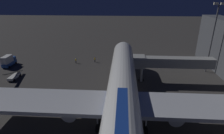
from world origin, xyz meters
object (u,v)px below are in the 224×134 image
object	(u,v)px
traffic_cone_nose_port	(130,65)
traffic_cone_nose_starboard	(116,65)
airliner_at_gate	(122,96)
catering_truck	(8,61)
belt_loader	(14,76)
ground_crew_by_belt_loader	(95,59)
jet_bridge	(166,62)
apron_floodlight_mast	(213,34)
ground_crew_near_nose_gear	(76,60)

from	to	relation	value
traffic_cone_nose_port	traffic_cone_nose_starboard	distance (m)	4.40
airliner_at_gate	traffic_cone_nose_starboard	xyz separation A→B (m)	(2.20, -28.74, -5.37)
airliner_at_gate	catering_truck	bearing A→B (deg)	-34.74
belt_loader	ground_crew_by_belt_loader	xyz separation A→B (m)	(-20.64, -14.87, 0.15)
traffic_cone_nose_port	traffic_cone_nose_starboard	world-z (taller)	same
traffic_cone_nose_port	jet_bridge	bearing A→B (deg)	129.01
apron_floodlight_mast	ground_crew_near_nose_gear	bearing A→B (deg)	-6.42
airliner_at_gate	traffic_cone_nose_starboard	distance (m)	29.32
jet_bridge	traffic_cone_nose_starboard	xyz separation A→B (m)	(13.54, -11.29, -5.48)
airliner_at_gate	belt_loader	world-z (taller)	airliner_at_gate
ground_crew_near_nose_gear	ground_crew_by_belt_loader	bearing A→B (deg)	-167.50
traffic_cone_nose_starboard	traffic_cone_nose_port	bearing A→B (deg)	180.00
ground_crew_near_nose_gear	apron_floodlight_mast	bearing A→B (deg)	173.58
catering_truck	ground_crew_near_nose_gear	distance (m)	21.80
catering_truck	traffic_cone_nose_starboard	distance (m)	35.53
belt_loader	ground_crew_near_nose_gear	size ratio (longest dim) A/B	4.37
airliner_at_gate	jet_bridge	xyz separation A→B (m)	(-11.34, -17.45, 0.11)
catering_truck	belt_loader	distance (m)	11.78
jet_bridge	traffic_cone_nose_port	bearing A→B (deg)	-50.99
apron_floodlight_mast	ground_crew_by_belt_loader	world-z (taller)	apron_floodlight_mast
ground_crew_by_belt_loader	traffic_cone_nose_port	world-z (taller)	ground_crew_by_belt_loader
apron_floodlight_mast	ground_crew_near_nose_gear	distance (m)	43.28
belt_loader	traffic_cone_nose_starboard	xyz separation A→B (m)	(-28.27, -12.00, -0.57)
jet_bridge	ground_crew_by_belt_loader	size ratio (longest dim) A/B	11.69
traffic_cone_nose_starboard	catering_truck	bearing A→B (deg)	4.32
traffic_cone_nose_starboard	belt_loader	bearing A→B (deg)	23.00
ground_crew_near_nose_gear	traffic_cone_nose_port	bearing A→B (deg)	175.47
ground_crew_by_belt_loader	traffic_cone_nose_starboard	size ratio (longest dim) A/B	3.27
apron_floodlight_mast	catering_truck	size ratio (longest dim) A/B	3.55
jet_bridge	catering_truck	bearing A→B (deg)	-9.98
traffic_cone_nose_starboard	jet_bridge	bearing A→B (deg)	140.19
ground_crew_near_nose_gear	traffic_cone_nose_port	distance (m)	18.48
ground_crew_near_nose_gear	traffic_cone_nose_port	size ratio (longest dim) A/B	3.27
jet_bridge	belt_loader	world-z (taller)	jet_bridge
apron_floodlight_mast	traffic_cone_nose_port	world-z (taller)	apron_floodlight_mast
traffic_cone_nose_starboard	airliner_at_gate	bearing A→B (deg)	94.38
airliner_at_gate	ground_crew_near_nose_gear	world-z (taller)	airliner_at_gate
apron_floodlight_mast	catering_truck	xyz separation A→B (m)	(63.09, -0.56, -9.72)
apron_floodlight_mast	ground_crew_by_belt_loader	size ratio (longest dim) A/B	11.23
catering_truck	ground_crew_near_nose_gear	bearing A→B (deg)	-169.07
ground_crew_by_belt_loader	catering_truck	bearing A→B (deg)	11.29
jet_bridge	ground_crew_near_nose_gear	xyz separation A→B (m)	(27.55, -12.74, -4.76)
ground_crew_near_nose_gear	traffic_cone_nose_starboard	xyz separation A→B (m)	(-14.01, 1.46, -0.72)
airliner_at_gate	traffic_cone_nose_starboard	world-z (taller)	airliner_at_gate
belt_loader	ground_crew_by_belt_loader	bearing A→B (deg)	-144.23
catering_truck	ground_crew_by_belt_loader	bearing A→B (deg)	-168.71
ground_crew_near_nose_gear	traffic_cone_nose_port	xyz separation A→B (m)	(-18.41, 1.46, -0.72)
ground_crew_by_belt_loader	belt_loader	bearing A→B (deg)	35.77
belt_loader	jet_bridge	bearing A→B (deg)	-179.02
ground_crew_near_nose_gear	jet_bridge	bearing A→B (deg)	155.17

